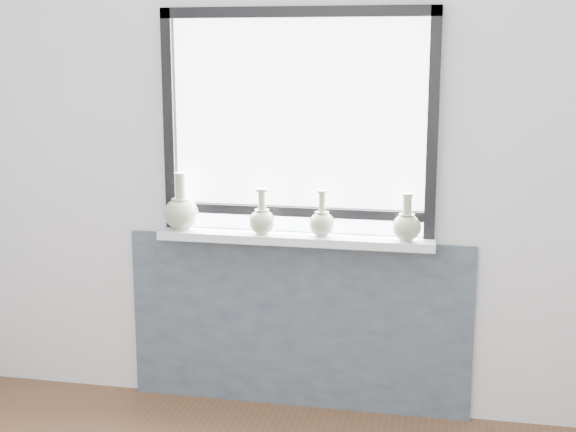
% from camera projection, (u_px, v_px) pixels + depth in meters
% --- Properties ---
extents(back_wall, '(3.60, 0.02, 2.60)m').
position_uv_depth(back_wall, '(299.00, 148.00, 3.81)').
color(back_wall, silver).
rests_on(back_wall, ground).
extents(apron_panel, '(1.70, 0.03, 0.86)m').
position_uv_depth(apron_panel, '(297.00, 323.00, 3.96)').
color(apron_panel, '#535F6B').
rests_on(apron_panel, ground).
extents(windowsill, '(1.32, 0.18, 0.04)m').
position_uv_depth(windowsill, '(295.00, 238.00, 3.80)').
color(windowsill, silver).
rests_on(windowsill, apron_panel).
extents(window, '(1.30, 0.06, 1.05)m').
position_uv_depth(window, '(298.00, 118.00, 3.75)').
color(window, black).
rests_on(window, windowsill).
extents(vase_a, '(0.17, 0.17, 0.28)m').
position_uv_depth(vase_a, '(181.00, 211.00, 3.88)').
color(vase_a, '#AAB591').
rests_on(vase_a, windowsill).
extents(vase_b, '(0.13, 0.13, 0.22)m').
position_uv_depth(vase_b, '(262.00, 219.00, 3.79)').
color(vase_b, '#AAB591').
rests_on(vase_b, windowsill).
extents(vase_c, '(0.13, 0.13, 0.22)m').
position_uv_depth(vase_c, '(322.00, 222.00, 3.74)').
color(vase_c, '#AAB591').
rests_on(vase_c, windowsill).
extents(vase_d, '(0.13, 0.13, 0.22)m').
position_uv_depth(vase_d, '(406.00, 225.00, 3.66)').
color(vase_d, '#AAB591').
rests_on(vase_d, windowsill).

